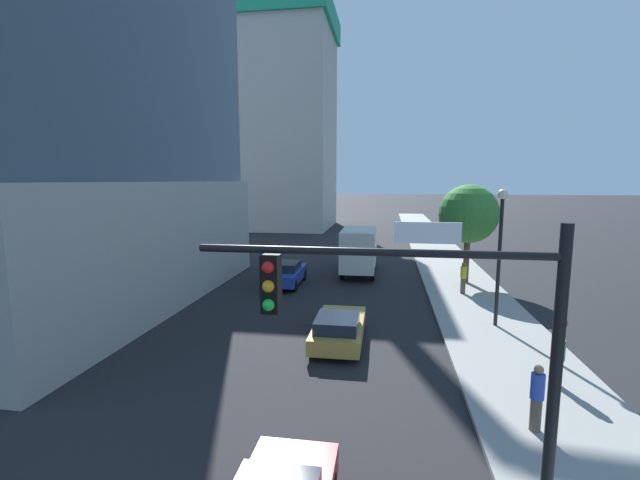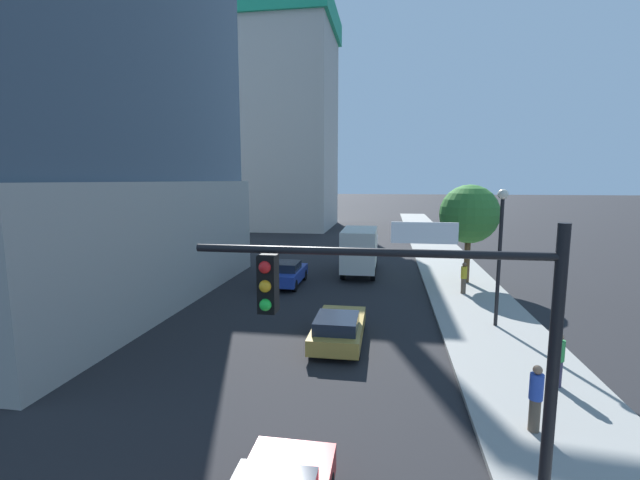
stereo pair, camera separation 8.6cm
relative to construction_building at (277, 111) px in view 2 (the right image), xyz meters
The scene contains 11 objects.
sidewalk 43.29m from the construction_building, 60.42° to the right, with size 4.55×120.00×0.15m, color gray.
construction_building is the anchor object (origin of this frame).
traffic_light_pole 55.14m from the construction_building, 72.97° to the right, with size 6.30×0.48×5.75m.
street_lamp 45.81m from the construction_building, 63.01° to the right, with size 0.44×0.44×6.04m.
street_tree 38.89m from the construction_building, 57.02° to the right, with size 3.64×3.64×6.16m.
car_gold 46.90m from the construction_building, 72.46° to the right, with size 1.93×4.55×1.33m.
car_blue 37.56m from the construction_building, 74.61° to the right, with size 1.72×4.41×1.50m.
box_truck 34.98m from the construction_building, 65.30° to the right, with size 2.29×6.81×3.25m.
pedestrian_blue_shirt 53.54m from the construction_building, 68.24° to the right, with size 0.34×0.34×1.77m.
pedestrian_green_shirt 51.76m from the construction_building, 65.47° to the right, with size 0.34×0.34×1.73m.
pedestrian_yellow_shirt 41.99m from the construction_building, 60.09° to the right, with size 0.34×0.34×1.80m.
Camera 2 is at (4.19, -3.74, 6.58)m, focal length 24.01 mm.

